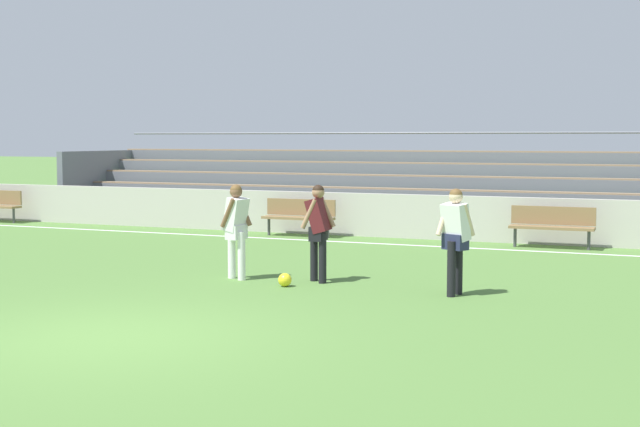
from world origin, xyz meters
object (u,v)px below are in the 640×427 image
object	(u,v)px
player_dark_overlapping	(318,225)
player_white_wide_left	(455,232)
soccer_ball	(285,280)
bench_centre_sideline	(552,223)
bench_near_bin	(299,214)
player_white_pressing_high	(236,223)
bleacher_stand	(411,186)

from	to	relation	value
player_dark_overlapping	player_white_wide_left	size ratio (longest dim) A/B	0.99
soccer_ball	player_dark_overlapping	bearing A→B (deg)	62.57
bench_centre_sideline	player_white_wide_left	world-z (taller)	player_white_wide_left
player_white_wide_left	bench_near_bin	bearing A→B (deg)	130.07
bench_near_bin	player_white_pressing_high	distance (m)	6.59
bleacher_stand	player_white_pressing_high	distance (m)	10.02
bench_centre_sideline	player_dark_overlapping	size ratio (longest dim) A/B	1.11
bench_centre_sideline	player_dark_overlapping	world-z (taller)	player_dark_overlapping
soccer_ball	bleacher_stand	bearing A→B (deg)	95.48
player_white_pressing_high	soccer_ball	size ratio (longest dim) A/B	7.32
player_dark_overlapping	player_white_wide_left	xyz separation A→B (m)	(2.40, -0.36, 0.01)
bleacher_stand	player_white_wide_left	world-z (taller)	bleacher_stand
bench_near_bin	player_dark_overlapping	distance (m)	6.85
player_white_pressing_high	player_white_wide_left	size ratio (longest dim) A/B	0.99
bench_centre_sideline	soccer_ball	xyz separation A→B (m)	(-3.27, -6.74, -0.44)
player_white_pressing_high	player_dark_overlapping	distance (m)	1.42
bench_near_bin	bleacher_stand	bearing A→B (deg)	64.67
bench_centre_sideline	player_dark_overlapping	distance (m)	6.80
player_white_pressing_high	player_white_wide_left	xyz separation A→B (m)	(3.79, -0.11, 0.01)
player_dark_overlapping	soccer_ball	xyz separation A→B (m)	(-0.32, -0.62, -0.85)
bench_near_bin	player_white_wide_left	xyz separation A→B (m)	(5.45, -6.47, 0.42)
bench_near_bin	soccer_ball	xyz separation A→B (m)	(2.73, -6.74, -0.44)
bleacher_stand	bench_centre_sideline	world-z (taller)	bleacher_stand
bleacher_stand	soccer_ball	bearing A→B (deg)	-84.52
player_white_wide_left	player_white_pressing_high	bearing A→B (deg)	178.38
player_dark_overlapping	player_white_pressing_high	bearing A→B (deg)	-169.85
bench_near_bin	player_white_pressing_high	bearing A→B (deg)	-75.42
bleacher_stand	player_white_pressing_high	bearing A→B (deg)	-90.43
bench_centre_sideline	player_white_pressing_high	world-z (taller)	player_white_pressing_high
bench_near_bin	bench_centre_sideline	bearing A→B (deg)	0.00
bench_near_bin	soccer_ball	distance (m)	7.28
bench_centre_sideline	player_white_pressing_high	bearing A→B (deg)	-124.33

